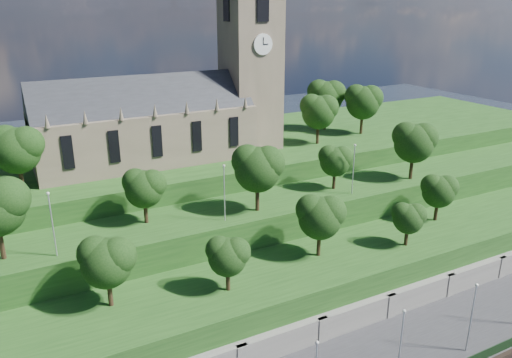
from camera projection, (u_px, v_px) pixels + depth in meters
retaining_wall at (280, 347)px, 54.34m from camera, size 160.00×2.10×5.00m
embankment_lower at (254, 307)px, 58.87m from camera, size 160.00×12.00×8.00m
embankment_upper at (217, 253)px, 67.38m from camera, size 160.00×10.00×12.00m
hilltop at (167, 193)px, 84.40m from camera, size 160.00×32.00×15.00m
church at (174, 109)px, 76.41m from camera, size 38.60×12.35×27.60m
trees_lower at (275, 232)px, 57.71m from camera, size 65.55×8.58×8.04m
trees_upper at (240, 169)px, 63.84m from camera, size 64.11×8.37×9.39m
trees_hilltop at (168, 119)px, 75.12m from camera, size 75.91×16.10×10.30m
lamp_posts_upper at (224, 188)px, 61.46m from camera, size 40.36×0.36×7.40m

